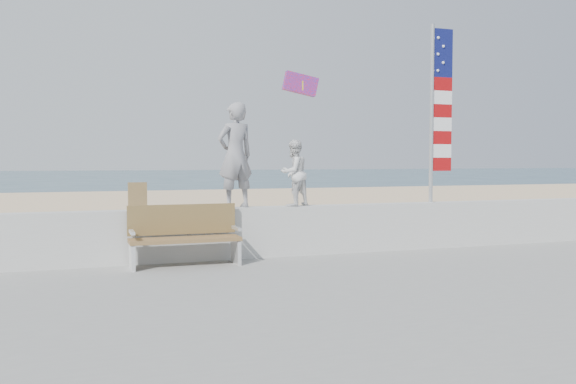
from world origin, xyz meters
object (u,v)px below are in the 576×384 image
adult (235,155)px  flag (437,106)px  bench (184,235)px  child (294,173)px

adult → flag: flag is taller
bench → flag: 5.62m
bench → flag: size_ratio=0.51×
adult → bench: adult is taller
adult → bench: bearing=9.9°
child → flag: flag is taller
bench → child: bearing=12.3°
child → adult: bearing=-24.7°
adult → bench: 1.71m
child → flag: bearing=155.3°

